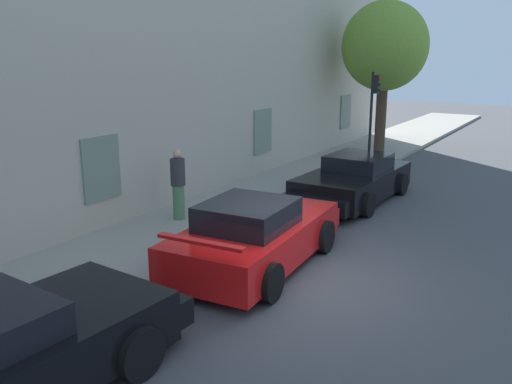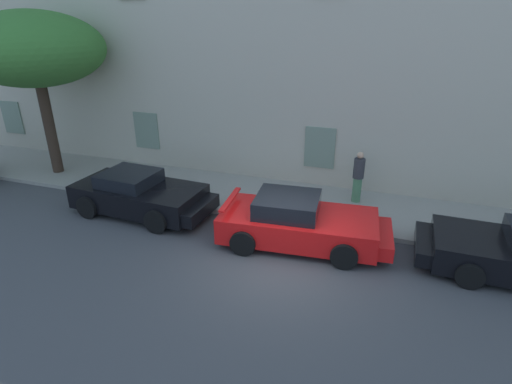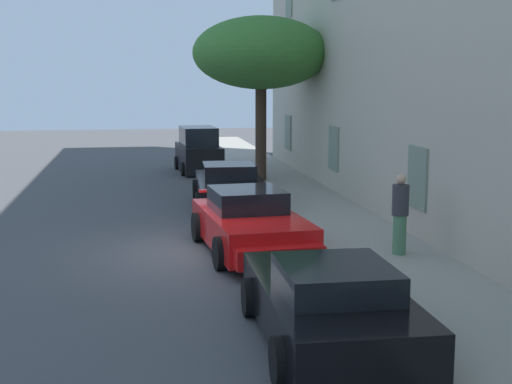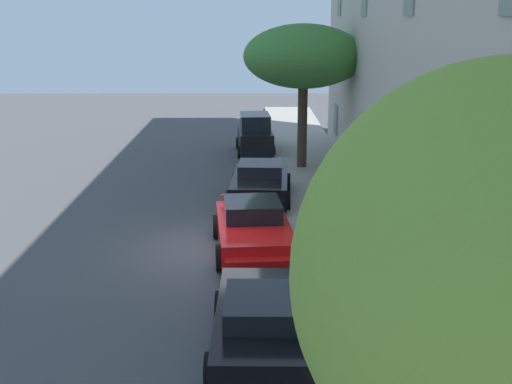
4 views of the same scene
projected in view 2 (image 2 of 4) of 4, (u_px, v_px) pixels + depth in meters
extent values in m
plane|color=#444447|center=(280.00, 261.00, 10.92)|extent=(80.00, 80.00, 0.00)
cube|color=gray|center=(308.00, 204.00, 14.00)|extent=(60.00, 3.23, 0.14)
cube|color=#BCB29E|center=(339.00, 13.00, 15.04)|extent=(36.19, 4.75, 12.12)
cube|color=gray|center=(12.00, 117.00, 19.03)|extent=(1.10, 0.06, 1.50)
cube|color=gray|center=(147.00, 131.00, 16.89)|extent=(1.10, 0.06, 1.50)
cube|color=gray|center=(320.00, 148.00, 14.76)|extent=(1.10, 0.06, 1.50)
cube|color=black|center=(139.00, 196.00, 13.37)|extent=(4.30, 2.18, 0.76)
cube|color=black|center=(129.00, 178.00, 13.24)|extent=(1.76, 1.66, 0.41)
cube|color=black|center=(189.00, 208.00, 12.77)|extent=(1.36, 1.87, 0.42)
cylinder|color=black|center=(190.00, 196.00, 13.84)|extent=(0.75, 0.28, 0.74)
cylinder|color=black|center=(156.00, 221.00, 12.18)|extent=(0.75, 0.28, 0.74)
cylinder|color=black|center=(127.00, 185.00, 14.73)|extent=(0.75, 0.28, 0.74)
cylinder|color=black|center=(88.00, 207.00, 13.07)|extent=(0.75, 0.28, 0.74)
cube|color=red|center=(298.00, 225.00, 11.56)|extent=(4.50, 2.33, 0.73)
cube|color=black|center=(287.00, 205.00, 11.39)|extent=(1.87, 1.72, 0.50)
cube|color=red|center=(367.00, 236.00, 11.18)|extent=(1.45, 1.92, 0.40)
cube|color=red|center=(230.00, 199.00, 11.77)|extent=(0.30, 1.68, 0.06)
cylinder|color=black|center=(347.00, 221.00, 12.22)|extent=(0.73, 0.30, 0.71)
cylinder|color=black|center=(344.00, 256.00, 10.47)|extent=(0.73, 0.30, 0.71)
cylinder|color=black|center=(260.00, 211.00, 12.82)|extent=(0.73, 0.30, 0.71)
cylinder|color=black|center=(243.00, 243.00, 11.07)|extent=(0.73, 0.30, 0.71)
cube|color=black|center=(442.00, 247.00, 10.72)|extent=(1.37, 1.85, 0.40)
cylinder|color=black|center=(470.00, 276.00, 9.73)|extent=(0.66, 0.25, 0.66)
cylinder|color=black|center=(462.00, 236.00, 11.44)|extent=(0.66, 0.25, 0.66)
cylinder|color=#38281E|center=(49.00, 126.00, 15.92)|extent=(0.42, 0.42, 3.80)
ellipsoid|color=#38722D|center=(33.00, 49.00, 14.77)|extent=(5.08, 5.08, 2.69)
cylinder|color=#4C7F59|center=(357.00, 190.00, 13.85)|extent=(0.33, 0.33, 0.87)
cylinder|color=#333338|center=(359.00, 168.00, 13.54)|extent=(0.42, 0.42, 0.67)
sphere|color=tan|center=(360.00, 155.00, 13.35)|extent=(0.22, 0.22, 0.22)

